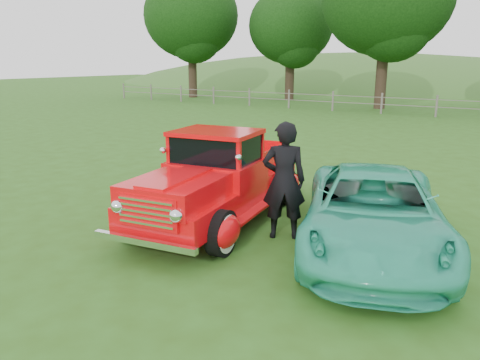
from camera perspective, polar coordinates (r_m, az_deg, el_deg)
The scene contains 8 objects.
ground at distance 7.89m, azimuth -7.95°, elevation -8.45°, with size 140.00×140.00×0.00m, color #2C5115.
distant_hills at distance 65.99m, azimuth 24.77°, elevation 6.51°, with size 116.00×60.00×18.00m.
fence_line at distance 28.01m, azimuth 22.84°, elevation 8.31°, with size 48.00×0.12×1.20m.
tree_far_west at distance 40.22m, azimuth -5.97°, elevation 19.26°, with size 7.60×7.60×9.93m.
tree_mid_west at distance 37.54m, azimuth 6.23°, elevation 18.17°, with size 6.40×6.40×8.46m.
red_pickup at distance 9.01m, azimuth -2.68°, elevation -0.08°, with size 2.72×5.17×1.78m.
teal_sedan at distance 7.88m, azimuth 15.96°, elevation -3.82°, with size 2.18×4.73×1.32m, color #2DB58F.
man at distance 8.09m, azimuth 5.38°, elevation -0.09°, with size 0.75×0.49×2.06m, color black.
Camera 1 is at (4.78, -5.49, 3.05)m, focal length 35.00 mm.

